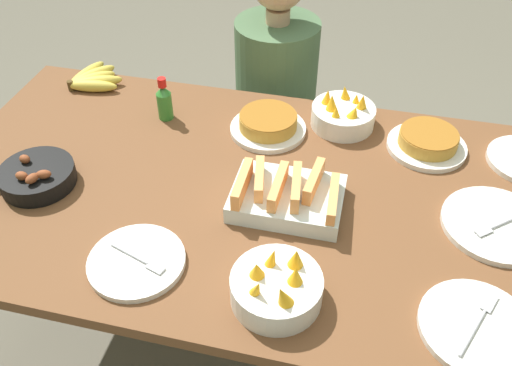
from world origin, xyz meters
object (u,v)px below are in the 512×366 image
person_figure (275,121)px  frittata_plate_center (428,142)px  fruit_bowl_citrus (343,114)px  banana_bunch (91,80)px  skillet (35,176)px  hot_sauce_bottle (164,101)px  empty_plate_far_left (496,225)px  melon_tray (287,195)px  empty_plate_far_right (477,328)px  empty_plate_near_front (137,262)px  frittata_plate_side (268,124)px  fruit_bowl_mango (277,287)px

person_figure → frittata_plate_center: bearing=-36.5°
fruit_bowl_citrus → banana_bunch: bearing=177.6°
person_figure → skillet: bearing=-122.0°
fruit_bowl_citrus → hot_sauce_bottle: hot_sauce_bottle is taller
skillet → person_figure: person_figure is taller
skillet → empty_plate_far_left: size_ratio=1.17×
melon_tray → empty_plate_far_right: (0.46, -0.28, -0.03)m
banana_bunch → skillet: size_ratio=0.62×
empty_plate_near_front → fruit_bowl_citrus: fruit_bowl_citrus is taller
skillet → fruit_bowl_citrus: fruit_bowl_citrus is taller
frittata_plate_side → melon_tray: bearing=-69.2°
melon_tray → frittata_plate_side: (-0.12, 0.31, -0.01)m
frittata_plate_center → person_figure: size_ratio=0.21×
frittata_plate_side → empty_plate_far_left: frittata_plate_side is taller
melon_tray → frittata_plate_side: 0.33m
frittata_plate_side → empty_plate_far_left: bearing=-22.2°
empty_plate_far_left → empty_plate_near_front: bearing=-158.9°
melon_tray → frittata_plate_center: melon_tray is taller
banana_bunch → person_figure: bearing=26.7°
melon_tray → fruit_bowl_mango: (0.03, -0.29, 0.00)m
banana_bunch → person_figure: person_figure is taller
empty_plate_far_left → fruit_bowl_mango: 0.60m
frittata_plate_center → frittata_plate_side: (-0.47, -0.02, 0.00)m
banana_bunch → empty_plate_far_right: bearing=-30.0°
empty_plate_near_front → hot_sauce_bottle: hot_sauce_bottle is taller
banana_bunch → melon_tray: bearing=-29.5°
melon_tray → empty_plate_far_left: 0.53m
banana_bunch → melon_tray: 0.88m
empty_plate_far_left → hot_sauce_bottle: hot_sauce_bottle is taller
empty_plate_near_front → empty_plate_far_right: size_ratio=0.94×
empty_plate_near_front → person_figure: bearing=82.8°
banana_bunch → skillet: 0.51m
banana_bunch → fruit_bowl_mango: 1.08m
banana_bunch → frittata_plate_side: (0.64, -0.12, 0.01)m
empty_plate_far_right → person_figure: person_figure is taller
fruit_bowl_mango → hot_sauce_bottle: 0.77m
empty_plate_far_left → person_figure: 1.01m
frittata_plate_side → hot_sauce_bottle: bearing=-179.4°
melon_tray → skillet: bearing=-173.7°
frittata_plate_center → empty_plate_far_right: 0.62m
frittata_plate_side → empty_plate_far_left: 0.69m
skillet → empty_plate_near_front: 0.42m
skillet → empty_plate_far_left: 1.21m
frittata_plate_center → frittata_plate_side: frittata_plate_side is taller
empty_plate_near_front → person_figure: 1.04m
empty_plate_far_left → fruit_bowl_citrus: bearing=140.7°
melon_tray → frittata_plate_center: 0.49m
frittata_plate_side → person_figure: (-0.06, 0.42, -0.29)m
frittata_plate_center → fruit_bowl_citrus: 0.26m
fruit_bowl_citrus → melon_tray: bearing=-104.0°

